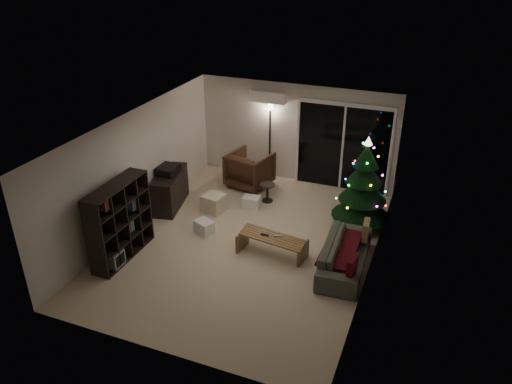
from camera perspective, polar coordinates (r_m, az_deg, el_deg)
room at (r=10.88m, az=4.05°, el=2.19°), size 6.50×7.51×2.60m
bookshelf at (r=9.94m, az=-16.20°, el=-3.05°), size 0.81×1.60×1.55m
media_cabinet at (r=11.64m, az=-9.82°, el=0.28°), size 0.77×1.40×0.83m
stereo at (r=11.43m, az=-10.02°, el=2.52°), size 0.42×0.50×0.18m
armchair at (r=12.39m, az=-0.72°, el=2.58°), size 1.14×1.16×0.90m
ottoman at (r=11.38m, az=-4.82°, el=-1.25°), size 0.52×0.52×0.40m
cardboard_box_a at (r=10.62m, az=-5.92°, el=-3.97°), size 0.46×0.41×0.27m
cardboard_box_b at (r=11.51m, az=-0.51°, el=-1.18°), size 0.42×0.33×0.27m
side_table at (r=11.75m, az=1.31°, el=-0.07°), size 0.36×0.36×0.45m
floor_lamp at (r=12.75m, az=1.59°, el=5.76°), size 0.30×0.30×1.90m
sofa at (r=9.56m, az=10.13°, el=-7.07°), size 0.85×1.98×0.57m
sofa_throw at (r=9.51m, az=9.60°, el=-6.32°), size 0.61×1.40×0.05m
cushion_a at (r=9.96m, az=12.44°, el=-4.25°), size 0.14×0.38×0.37m
cushion_b at (r=8.87m, az=10.93°, el=-8.35°), size 0.14×0.38×0.37m
coffee_table at (r=9.81m, az=1.85°, el=-6.16°), size 1.38×0.66×0.42m
remote_a at (r=9.73m, az=1.03°, el=-4.90°), size 0.17×0.05×0.02m
remote_b at (r=9.70m, az=2.53°, el=-5.04°), size 0.16×0.09×0.02m
christmas_tree at (r=10.67m, az=12.23°, el=1.07°), size 1.55×1.55×2.03m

